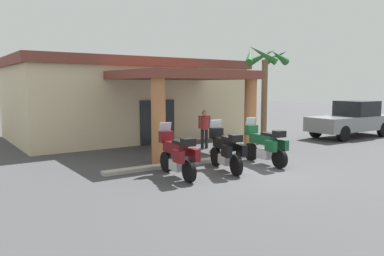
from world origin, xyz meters
TOP-DOWN VIEW (x-y plane):
  - ground_plane at (0.00, 0.00)m, footprint 80.00×80.00m
  - motel_building at (-0.14, 9.88)m, footprint 12.16×11.96m
  - motorcycle_maroon at (-2.49, 0.35)m, footprint 0.72×2.21m
  - motorcycle_black at (-0.71, 0.25)m, footprint 0.92×2.19m
  - motorcycle_green at (1.06, 0.29)m, footprint 0.72×2.21m
  - pedestrian at (1.18, 4.28)m, footprint 0.44×0.36m
  - pickup_truck_gray at (9.98, 3.10)m, footprint 5.20×1.96m
  - palm_tree_near_portico at (4.68, 4.23)m, footprint 2.24×2.28m
  - curb_strip at (-0.71, 1.73)m, footprint 7.33×0.36m

SIDE VIEW (x-z plane):
  - ground_plane at x=0.00m, z-range 0.00..0.00m
  - curb_strip at x=-0.71m, z-range 0.00..0.12m
  - motorcycle_maroon at x=-2.49m, z-range -0.11..1.50m
  - motorcycle_black at x=-0.71m, z-range -0.11..1.50m
  - motorcycle_green at x=1.06m, z-range -0.11..1.50m
  - pickup_truck_gray at x=9.98m, z-range -0.04..1.91m
  - pedestrian at x=1.18m, z-range 0.13..1.84m
  - motel_building at x=-0.14m, z-range 0.04..4.15m
  - palm_tree_near_portico at x=4.68m, z-range 1.23..6.00m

